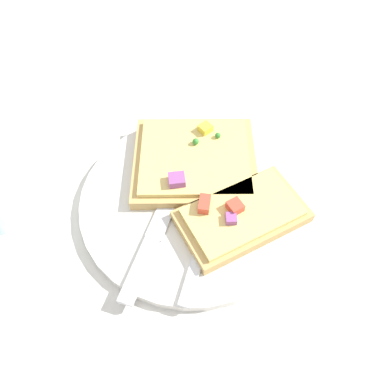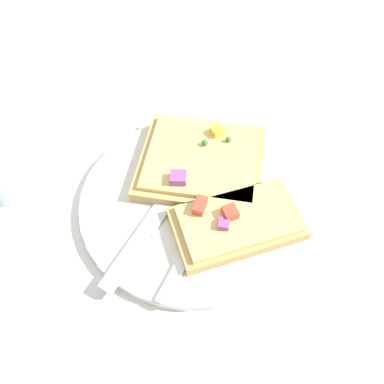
% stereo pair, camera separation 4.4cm
% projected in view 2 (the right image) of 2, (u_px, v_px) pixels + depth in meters
% --- Properties ---
extents(ground_plane, '(4.00, 4.00, 0.00)m').
position_uv_depth(ground_plane, '(192.00, 202.00, 0.46)').
color(ground_plane, beige).
extents(plate, '(0.27, 0.27, 0.01)m').
position_uv_depth(plate, '(192.00, 200.00, 0.45)').
color(plate, silver).
rests_on(plate, ground).
extents(fork, '(0.21, 0.06, 0.01)m').
position_uv_depth(fork, '(208.00, 213.00, 0.43)').
color(fork, silver).
rests_on(fork, plate).
extents(knife, '(0.20, 0.07, 0.01)m').
position_uv_depth(knife, '(149.00, 226.00, 0.42)').
color(knife, silver).
rests_on(knife, plate).
extents(pizza_slice_main, '(0.15, 0.16, 0.03)m').
position_uv_depth(pizza_slice_main, '(205.00, 161.00, 0.47)').
color(pizza_slice_main, tan).
rests_on(pizza_slice_main, plate).
extents(pizza_slice_corner, '(0.14, 0.16, 0.03)m').
position_uv_depth(pizza_slice_corner, '(236.00, 222.00, 0.42)').
color(pizza_slice_corner, tan).
rests_on(pizza_slice_corner, plate).
extents(crumb_scatter, '(0.07, 0.04, 0.01)m').
position_uv_depth(crumb_scatter, '(259.00, 199.00, 0.44)').
color(crumb_scatter, tan).
rests_on(crumb_scatter, plate).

